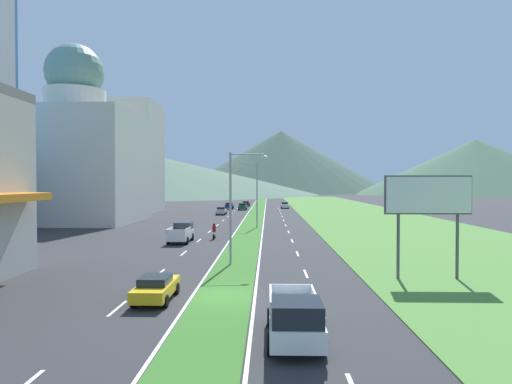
# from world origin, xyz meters

# --- Properties ---
(ground_plane) EXTENTS (600.00, 600.00, 0.00)m
(ground_plane) POSITION_xyz_m (0.00, 0.00, 0.00)
(ground_plane) COLOR #2D2D30
(grass_median) EXTENTS (3.20, 240.00, 0.06)m
(grass_median) POSITION_xyz_m (0.00, 60.00, 0.03)
(grass_median) COLOR #387028
(grass_median) RESTS_ON ground_plane
(grass_verge_right) EXTENTS (24.00, 240.00, 0.06)m
(grass_verge_right) POSITION_xyz_m (20.60, 60.00, 0.03)
(grass_verge_right) COLOR #518438
(grass_verge_right) RESTS_ON ground_plane
(lane_dash_left_2) EXTENTS (0.16, 2.80, 0.01)m
(lane_dash_left_2) POSITION_xyz_m (-5.10, -2.33, 0.01)
(lane_dash_left_2) COLOR silver
(lane_dash_left_2) RESTS_ON ground_plane
(lane_dash_left_3) EXTENTS (0.16, 2.80, 0.01)m
(lane_dash_left_3) POSITION_xyz_m (-5.10, 6.50, 0.01)
(lane_dash_left_3) COLOR silver
(lane_dash_left_3) RESTS_ON ground_plane
(lane_dash_left_4) EXTENTS (0.16, 2.80, 0.01)m
(lane_dash_left_4) POSITION_xyz_m (-5.10, 15.34, 0.01)
(lane_dash_left_4) COLOR silver
(lane_dash_left_4) RESTS_ON ground_plane
(lane_dash_left_5) EXTENTS (0.16, 2.80, 0.01)m
(lane_dash_left_5) POSITION_xyz_m (-5.10, 24.17, 0.01)
(lane_dash_left_5) COLOR silver
(lane_dash_left_5) RESTS_ON ground_plane
(lane_dash_left_6) EXTENTS (0.16, 2.80, 0.01)m
(lane_dash_left_6) POSITION_xyz_m (-5.10, 33.01, 0.01)
(lane_dash_left_6) COLOR silver
(lane_dash_left_6) RESTS_ON ground_plane
(lane_dash_left_7) EXTENTS (0.16, 2.80, 0.01)m
(lane_dash_left_7) POSITION_xyz_m (-5.10, 41.84, 0.01)
(lane_dash_left_7) COLOR silver
(lane_dash_left_7) RESTS_ON ground_plane
(lane_dash_left_8) EXTENTS (0.16, 2.80, 0.01)m
(lane_dash_left_8) POSITION_xyz_m (-5.10, 50.68, 0.01)
(lane_dash_left_8) COLOR silver
(lane_dash_left_8) RESTS_ON ground_plane
(lane_dash_left_9) EXTENTS (0.16, 2.80, 0.01)m
(lane_dash_left_9) POSITION_xyz_m (-5.10, 59.51, 0.01)
(lane_dash_left_9) COLOR silver
(lane_dash_left_9) RESTS_ON ground_plane
(lane_dash_left_10) EXTENTS (0.16, 2.80, 0.01)m
(lane_dash_left_10) POSITION_xyz_m (-5.10, 68.35, 0.01)
(lane_dash_left_10) COLOR silver
(lane_dash_left_10) RESTS_ON ground_plane
(lane_dash_left_11) EXTENTS (0.16, 2.80, 0.01)m
(lane_dash_left_11) POSITION_xyz_m (-5.10, 77.18, 0.01)
(lane_dash_left_11) COLOR silver
(lane_dash_left_11) RESTS_ON ground_plane
(lane_dash_left_12) EXTENTS (0.16, 2.80, 0.01)m
(lane_dash_left_12) POSITION_xyz_m (-5.10, 86.02, 0.01)
(lane_dash_left_12) COLOR silver
(lane_dash_left_12) RESTS_ON ground_plane
(lane_dash_right_2) EXTENTS (0.16, 2.80, 0.01)m
(lane_dash_right_2) POSITION_xyz_m (5.10, -2.33, 0.01)
(lane_dash_right_2) COLOR silver
(lane_dash_right_2) RESTS_ON ground_plane
(lane_dash_right_3) EXTENTS (0.16, 2.80, 0.01)m
(lane_dash_right_3) POSITION_xyz_m (5.10, 6.50, 0.01)
(lane_dash_right_3) COLOR silver
(lane_dash_right_3) RESTS_ON ground_plane
(lane_dash_right_4) EXTENTS (0.16, 2.80, 0.01)m
(lane_dash_right_4) POSITION_xyz_m (5.10, 15.34, 0.01)
(lane_dash_right_4) COLOR silver
(lane_dash_right_4) RESTS_ON ground_plane
(lane_dash_right_5) EXTENTS (0.16, 2.80, 0.01)m
(lane_dash_right_5) POSITION_xyz_m (5.10, 24.17, 0.01)
(lane_dash_right_5) COLOR silver
(lane_dash_right_5) RESTS_ON ground_plane
(lane_dash_right_6) EXTENTS (0.16, 2.80, 0.01)m
(lane_dash_right_6) POSITION_xyz_m (5.10, 33.01, 0.01)
(lane_dash_right_6) COLOR silver
(lane_dash_right_6) RESTS_ON ground_plane
(lane_dash_right_7) EXTENTS (0.16, 2.80, 0.01)m
(lane_dash_right_7) POSITION_xyz_m (5.10, 41.84, 0.01)
(lane_dash_right_7) COLOR silver
(lane_dash_right_7) RESTS_ON ground_plane
(lane_dash_right_8) EXTENTS (0.16, 2.80, 0.01)m
(lane_dash_right_8) POSITION_xyz_m (5.10, 50.68, 0.01)
(lane_dash_right_8) COLOR silver
(lane_dash_right_8) RESTS_ON ground_plane
(lane_dash_right_9) EXTENTS (0.16, 2.80, 0.01)m
(lane_dash_right_9) POSITION_xyz_m (5.10, 59.51, 0.01)
(lane_dash_right_9) COLOR silver
(lane_dash_right_9) RESTS_ON ground_plane
(lane_dash_right_10) EXTENTS (0.16, 2.80, 0.01)m
(lane_dash_right_10) POSITION_xyz_m (5.10, 68.35, 0.01)
(lane_dash_right_10) COLOR silver
(lane_dash_right_10) RESTS_ON ground_plane
(lane_dash_right_11) EXTENTS (0.16, 2.80, 0.01)m
(lane_dash_right_11) POSITION_xyz_m (5.10, 77.18, 0.01)
(lane_dash_right_11) COLOR silver
(lane_dash_right_11) RESTS_ON ground_plane
(lane_dash_right_12) EXTENTS (0.16, 2.80, 0.01)m
(lane_dash_right_12) POSITION_xyz_m (5.10, 86.02, 0.01)
(lane_dash_right_12) COLOR silver
(lane_dash_right_12) RESTS_ON ground_plane
(edge_line_median_left) EXTENTS (0.16, 240.00, 0.01)m
(edge_line_median_left) POSITION_xyz_m (-1.75, 60.00, 0.01)
(edge_line_median_left) COLOR silver
(edge_line_median_left) RESTS_ON ground_plane
(edge_line_median_right) EXTENTS (0.16, 240.00, 0.01)m
(edge_line_median_right) POSITION_xyz_m (1.75, 60.00, 0.01)
(edge_line_median_right) COLOR silver
(edge_line_median_right) RESTS_ON ground_plane
(domed_building) EXTENTS (19.83, 19.83, 28.64)m
(domed_building) POSITION_xyz_m (-28.73, 47.09, 10.73)
(domed_building) COLOR beige
(domed_building) RESTS_ON ground_plane
(midrise_colored) EXTENTS (13.56, 13.56, 23.47)m
(midrise_colored) POSITION_xyz_m (-28.09, 71.13, 11.74)
(midrise_colored) COLOR beige
(midrise_colored) RESTS_ON ground_plane
(hill_far_left) EXTENTS (226.57, 226.57, 26.42)m
(hill_far_left) POSITION_xyz_m (-82.54, 227.46, 13.21)
(hill_far_left) COLOR #516B56
(hill_far_left) RESTS_ON ground_plane
(hill_far_center) EXTENTS (147.55, 147.55, 42.20)m
(hill_far_center) POSITION_xyz_m (11.50, 285.34, 21.10)
(hill_far_center) COLOR #3D5647
(hill_far_center) RESTS_ON ground_plane
(hill_far_right) EXTENTS (127.74, 127.74, 29.82)m
(hill_far_right) POSITION_xyz_m (114.32, 220.47, 14.91)
(hill_far_right) COLOR #47664C
(hill_far_right) RESTS_ON ground_plane
(street_lamp_near) EXTENTS (2.97, 0.44, 8.67)m
(street_lamp_near) POSITION_xyz_m (-0.07, 9.73, 5.02)
(street_lamp_near) COLOR #99999E
(street_lamp_near) RESTS_ON ground_plane
(street_lamp_mid) EXTENTS (2.95, 0.28, 9.20)m
(street_lamp_mid) POSITION_xyz_m (0.59, 38.31, 5.30)
(street_lamp_mid) COLOR #99999E
(street_lamp_mid) RESTS_ON ground_plane
(billboard_roadside) EXTENTS (5.65, 0.28, 6.81)m
(billboard_roadside) POSITION_xyz_m (12.89, 4.82, 5.21)
(billboard_roadside) COLOR #4C4C51
(billboard_roadside) RESTS_ON ground_plane
(car_0) EXTENTS (2.01, 4.49, 1.40)m
(car_0) POSITION_xyz_m (-3.49, 96.16, 0.73)
(car_0) COLOR black
(car_0) RESTS_ON ground_plane
(car_1) EXTENTS (1.94, 4.68, 1.51)m
(car_1) POSITION_xyz_m (6.61, 86.82, 0.77)
(car_1) COLOR silver
(car_1) RESTS_ON ground_plane
(car_2) EXTENTS (1.90, 4.27, 1.55)m
(car_2) POSITION_xyz_m (-6.85, 64.11, 0.79)
(car_2) COLOR #B2B2B7
(car_2) RESTS_ON ground_plane
(car_3) EXTENTS (1.97, 4.01, 1.56)m
(car_3) POSITION_xyz_m (-6.93, 83.44, 0.80)
(car_3) COLOR navy
(car_3) RESTS_ON ground_plane
(car_4) EXTENTS (1.88, 4.40, 1.35)m
(car_4) POSITION_xyz_m (-3.54, -0.78, 0.71)
(car_4) COLOR yellow
(car_4) RESTS_ON ground_plane
(car_5) EXTENTS (2.00, 4.11, 1.58)m
(car_5) POSITION_xyz_m (-3.49, 79.73, 0.79)
(car_5) COLOR #0C5128
(car_5) RESTS_ON ground_plane
(pickup_truck_0) EXTENTS (2.18, 5.40, 2.00)m
(pickup_truck_0) POSITION_xyz_m (-6.80, 22.94, 0.98)
(pickup_truck_0) COLOR silver
(pickup_truck_0) RESTS_ON ground_plane
(pickup_truck_1) EXTENTS (2.18, 5.40, 2.00)m
(pickup_truck_1) POSITION_xyz_m (3.53, -6.92, 0.98)
(pickup_truck_1) COLOR silver
(pickup_truck_1) RESTS_ON ground_plane
(motorcycle_rider) EXTENTS (0.36, 2.00, 1.80)m
(motorcycle_rider) POSITION_xyz_m (-3.57, 25.35, 0.75)
(motorcycle_rider) COLOR black
(motorcycle_rider) RESTS_ON ground_plane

